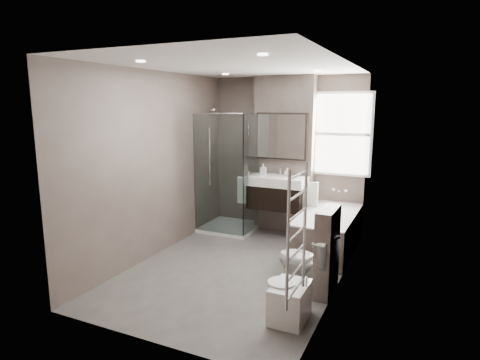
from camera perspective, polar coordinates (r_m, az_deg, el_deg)
The scene contains 15 objects.
room at distance 5.12m, azimuth -0.06°, elevation 1.28°, with size 2.70×3.90×2.70m.
vanity_pier at distance 6.75m, azimuth 6.32°, elevation 3.51°, with size 1.00×0.25×2.60m, color brown.
vanity at distance 6.52m, azimuth 5.23°, elevation -1.72°, with size 0.95×0.47×0.66m.
mirror_cabinet at distance 6.56m, azimuth 5.92°, elevation 6.21°, with size 0.86×0.08×0.76m.
towel_left at distance 6.71m, azimuth 0.67°, elevation -1.50°, with size 0.24×0.06×0.44m, color white.
towel_right at distance 6.35m, azimuth 9.94°, elevation -2.37°, with size 0.24×0.06×0.44m, color white.
shower_enclosure at distance 6.79m, azimuth -1.01°, elevation -3.33°, with size 0.90×0.90×2.00m.
bathtub at distance 6.08m, azimuth 12.40°, elevation -6.99°, with size 0.75×1.60×0.57m.
window at distance 6.59m, azimuth 14.15°, elevation 6.35°, with size 0.98×0.06×1.33m.
toilet at distance 4.79m, azimuth 9.25°, elevation -11.36°, with size 0.39×0.68×0.70m, color white.
cistern_box at distance 4.72m, azimuth 12.26°, elevation -9.86°, with size 0.19×0.55×1.00m.
bidet at distance 4.22m, azimuth 7.05°, elevation -16.74°, with size 0.40×0.47×0.49m.
towel_radiator at distance 3.27m, azimuth 8.09°, elevation -7.57°, with size 0.03×0.49×1.10m.
soap_bottle_a at distance 6.57m, azimuth 3.33°, elevation 1.52°, with size 0.08×0.08×0.18m, color white.
soap_bottle_b at distance 6.51m, azimuth 6.72°, elevation 1.16°, with size 0.10×0.10×0.13m, color white.
Camera 1 is at (2.13, -4.58, 2.14)m, focal length 30.00 mm.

